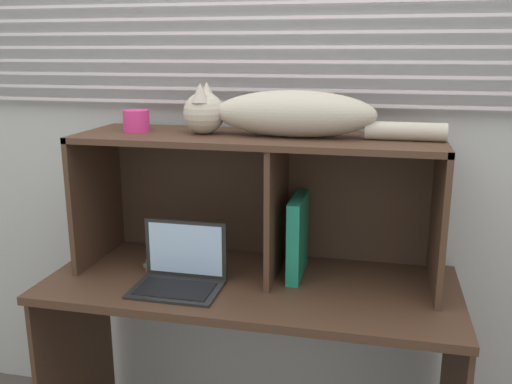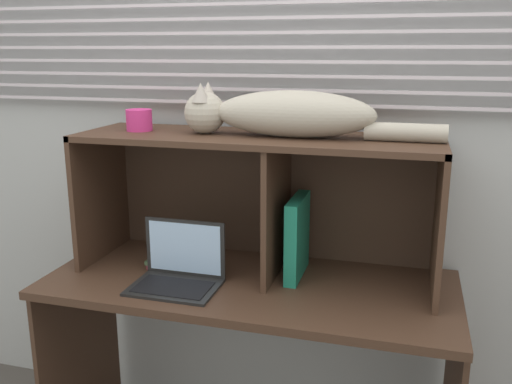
{
  "view_description": "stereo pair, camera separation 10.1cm",
  "coord_description": "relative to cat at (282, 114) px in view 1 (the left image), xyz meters",
  "views": [
    {
      "loc": [
        0.43,
        -1.61,
        1.58
      ],
      "look_at": [
        0.0,
        0.3,
        1.08
      ],
      "focal_mm": 38.92,
      "sensor_mm": 36.0,
      "label": 1
    },
    {
      "loc": [
        0.53,
        -1.58,
        1.58
      ],
      "look_at": [
        0.0,
        0.3,
        1.08
      ],
      "focal_mm": 38.92,
      "sensor_mm": 36.0,
      "label": 2
    }
  ],
  "objects": [
    {
      "name": "desk",
      "position": [
        -0.09,
        -0.1,
        -0.74
      ],
      "size": [
        1.47,
        0.62,
        0.77
      ],
      "color": "#452E20",
      "rests_on": "ground"
    },
    {
      "name": "book_stack",
      "position": [
        -0.4,
        -0.0,
        -0.57
      ],
      "size": [
        0.2,
        0.21,
        0.05
      ],
      "color": "brown",
      "rests_on": "desk"
    },
    {
      "name": "small_basket",
      "position": [
        -0.55,
        0.0,
        -0.04
      ],
      "size": [
        0.1,
        0.1,
        0.08
      ],
      "primitive_type": "cylinder",
      "color": "#D3317E",
      "rests_on": "hutch_shelf_unit"
    },
    {
      "name": "cat",
      "position": [
        0.0,
        0.0,
        0.0
      ],
      "size": [
        0.91,
        0.18,
        0.18
      ],
      "color": "#B5AC9B",
      "rests_on": "hutch_shelf_unit"
    },
    {
      "name": "back_panel_with_blinds",
      "position": [
        -0.09,
        0.25,
        -0.11
      ],
      "size": [
        4.4,
        0.08,
        2.5
      ],
      "color": "#B4B6B6",
      "rests_on": "ground"
    },
    {
      "name": "hutch_shelf_unit",
      "position": [
        -0.08,
        0.04,
        -0.24
      ],
      "size": [
        1.3,
        0.4,
        0.51
      ],
      "color": "#452E20",
      "rests_on": "desk"
    },
    {
      "name": "binder_upright",
      "position": [
        0.06,
        0.0,
        -0.45
      ],
      "size": [
        0.05,
        0.24,
        0.3
      ],
      "primitive_type": "cube",
      "color": "#1D8366",
      "rests_on": "desk"
    },
    {
      "name": "laptop",
      "position": [
        -0.32,
        -0.2,
        -0.55
      ],
      "size": [
        0.3,
        0.22,
        0.22
      ],
      "color": "black",
      "rests_on": "desk"
    }
  ]
}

